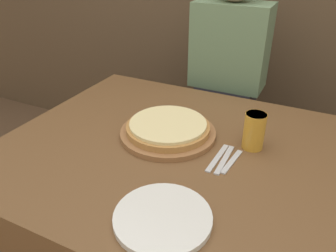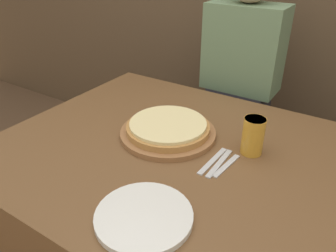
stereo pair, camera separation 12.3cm
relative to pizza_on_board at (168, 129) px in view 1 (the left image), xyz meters
The scene contains 8 objects.
dining_table 0.40m from the pizza_on_board, 45.11° to the right, with size 1.25×1.05×0.73m.
pizza_on_board is the anchor object (origin of this frame).
beer_glass 0.32m from the pizza_on_board, 10.71° to the left, with size 0.08×0.08×0.13m.
dinner_plate 0.44m from the pizza_on_board, 65.70° to the right, with size 0.26×0.26×0.02m.
fork 0.23m from the pizza_on_board, 16.51° to the right, with size 0.03×0.18×0.00m.
dinner_knife 0.25m from the pizza_on_board, 14.90° to the right, with size 0.02×0.18×0.00m.
spoon 0.28m from the pizza_on_board, 13.58° to the right, with size 0.03×0.15×0.00m.
diner_person 0.64m from the pizza_on_board, 86.63° to the left, with size 0.37×0.20×1.32m.
Camera 1 is at (0.41, -0.90, 1.37)m, focal length 35.00 mm.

